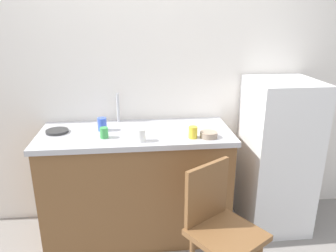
{
  "coord_description": "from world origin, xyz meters",
  "views": [
    {
      "loc": [
        -0.12,
        -1.75,
        1.78
      ],
      "look_at": [
        0.13,
        0.6,
        0.97
      ],
      "focal_mm": 34.82,
      "sensor_mm": 36.0,
      "label": 1
    }
  ],
  "objects_px": {
    "cup_blue": "(102,124)",
    "cup_green": "(104,133)",
    "cup_white": "(141,135)",
    "refrigerator": "(276,155)",
    "hotplate": "(57,131)",
    "terracotta_bowl": "(209,135)",
    "cup_yellow": "(193,132)",
    "chair": "(220,226)"
  },
  "relations": [
    {
      "from": "terracotta_bowl",
      "to": "cup_blue",
      "type": "xyz_separation_m",
      "value": [
        -0.79,
        0.24,
        0.03
      ]
    },
    {
      "from": "chair",
      "to": "cup_blue",
      "type": "height_order",
      "value": "cup_blue"
    },
    {
      "from": "chair",
      "to": "cup_yellow",
      "type": "distance_m",
      "value": 0.69
    },
    {
      "from": "cup_green",
      "to": "chair",
      "type": "bearing_deg",
      "value": -37.6
    },
    {
      "from": "terracotta_bowl",
      "to": "cup_green",
      "type": "distance_m",
      "value": 0.77
    },
    {
      "from": "cup_yellow",
      "to": "terracotta_bowl",
      "type": "bearing_deg",
      "value": 0.05
    },
    {
      "from": "chair",
      "to": "terracotta_bowl",
      "type": "distance_m",
      "value": 0.67
    },
    {
      "from": "cup_yellow",
      "to": "cup_blue",
      "type": "xyz_separation_m",
      "value": [
        -0.68,
        0.24,
        0.01
      ]
    },
    {
      "from": "cup_blue",
      "to": "cup_white",
      "type": "xyz_separation_m",
      "value": [
        0.29,
        -0.26,
        -0.0
      ]
    },
    {
      "from": "terracotta_bowl",
      "to": "cup_yellow",
      "type": "xyz_separation_m",
      "value": [
        -0.12,
        -0.0,
        0.02
      ]
    },
    {
      "from": "cup_white",
      "to": "terracotta_bowl",
      "type": "bearing_deg",
      "value": 3.03
    },
    {
      "from": "hotplate",
      "to": "cup_yellow",
      "type": "xyz_separation_m",
      "value": [
        1.02,
        -0.23,
        0.03
      ]
    },
    {
      "from": "terracotta_bowl",
      "to": "cup_white",
      "type": "bearing_deg",
      "value": -176.97
    },
    {
      "from": "refrigerator",
      "to": "cup_blue",
      "type": "distance_m",
      "value": 1.47
    },
    {
      "from": "chair",
      "to": "terracotta_bowl",
      "type": "xyz_separation_m",
      "value": [
        0.02,
        0.5,
        0.44
      ]
    },
    {
      "from": "refrigerator",
      "to": "cup_white",
      "type": "height_order",
      "value": "refrigerator"
    },
    {
      "from": "refrigerator",
      "to": "hotplate",
      "type": "height_order",
      "value": "refrigerator"
    },
    {
      "from": "terracotta_bowl",
      "to": "cup_white",
      "type": "height_order",
      "value": "cup_white"
    },
    {
      "from": "hotplate",
      "to": "cup_green",
      "type": "height_order",
      "value": "cup_green"
    },
    {
      "from": "refrigerator",
      "to": "terracotta_bowl",
      "type": "bearing_deg",
      "value": -162.21
    },
    {
      "from": "hotplate",
      "to": "cup_blue",
      "type": "distance_m",
      "value": 0.35
    },
    {
      "from": "chair",
      "to": "hotplate",
      "type": "relative_size",
      "value": 5.24
    },
    {
      "from": "refrigerator",
      "to": "chair",
      "type": "distance_m",
      "value": 0.98
    },
    {
      "from": "cup_yellow",
      "to": "cup_white",
      "type": "distance_m",
      "value": 0.38
    },
    {
      "from": "hotplate",
      "to": "cup_white",
      "type": "xyz_separation_m",
      "value": [
        0.64,
        -0.25,
        0.04
      ]
    },
    {
      "from": "cup_white",
      "to": "refrigerator",
      "type": "bearing_deg",
      "value": 11.52
    },
    {
      "from": "cup_yellow",
      "to": "cup_green",
      "type": "distance_m",
      "value": 0.65
    },
    {
      "from": "refrigerator",
      "to": "cup_green",
      "type": "xyz_separation_m",
      "value": [
        -1.41,
        -0.14,
        0.31
      ]
    },
    {
      "from": "hotplate",
      "to": "terracotta_bowl",
      "type": "bearing_deg",
      "value": -11.22
    },
    {
      "from": "cup_blue",
      "to": "cup_green",
      "type": "relative_size",
      "value": 1.28
    },
    {
      "from": "cup_yellow",
      "to": "cup_white",
      "type": "relative_size",
      "value": 0.96
    },
    {
      "from": "terracotta_bowl",
      "to": "hotplate",
      "type": "xyz_separation_m",
      "value": [
        -1.14,
        0.23,
        -0.01
      ]
    },
    {
      "from": "refrigerator",
      "to": "terracotta_bowl",
      "type": "distance_m",
      "value": 0.74
    },
    {
      "from": "cup_blue",
      "to": "cup_white",
      "type": "bearing_deg",
      "value": -41.69
    },
    {
      "from": "refrigerator",
      "to": "hotplate",
      "type": "relative_size",
      "value": 7.6
    },
    {
      "from": "hotplate",
      "to": "chair",
      "type": "bearing_deg",
      "value": -33.09
    },
    {
      "from": "cup_green",
      "to": "cup_white",
      "type": "bearing_deg",
      "value": -20.2
    },
    {
      "from": "chair",
      "to": "cup_yellow",
      "type": "relative_size",
      "value": 10.08
    },
    {
      "from": "refrigerator",
      "to": "hotplate",
      "type": "bearing_deg",
      "value": 179.38
    },
    {
      "from": "hotplate",
      "to": "cup_yellow",
      "type": "distance_m",
      "value": 1.05
    },
    {
      "from": "refrigerator",
      "to": "cup_white",
      "type": "bearing_deg",
      "value": -168.48
    },
    {
      "from": "refrigerator",
      "to": "cup_yellow",
      "type": "bearing_deg",
      "value": -164.82
    }
  ]
}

